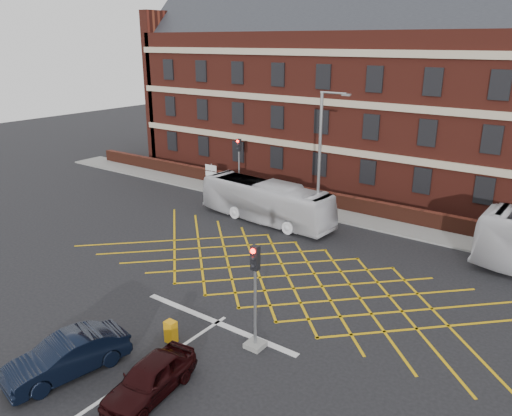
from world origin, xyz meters
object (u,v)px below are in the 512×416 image
Objects in this scene: car_maroon at (150,378)px; street_lamp at (319,188)px; car_navy at (67,356)px; traffic_light_far at (239,171)px; utility_cabinet at (171,332)px; traffic_light_near at (255,307)px; bus_left at (266,201)px; direction_signs at (211,174)px.

street_lamp reaches higher than car_maroon.
car_navy is 0.50× the size of street_lamp.
traffic_light_far is 20.40m from utility_cabinet.
utility_cabinet is at bearing 115.75° from car_maroon.
street_lamp reaches higher than traffic_light_near.
car_maroon is 4.58m from traffic_light_near.
car_maroon is at bearing -80.33° from street_lamp.
utility_cabinet is (4.97, -13.65, -0.89)m from bus_left.
utility_cabinet is at bearing 77.35° from car_navy.
car_maroon reaches higher than utility_cabinet.
traffic_light_near is at bearing -142.39° from bus_left.
direction_signs is at bearing 165.04° from street_lamp.
bus_left is 14.56m from utility_cabinet.
car_maroon is (6.63, -16.26, -0.71)m from bus_left.
car_navy is 1.02× the size of traffic_light_near.
direction_signs is (-11.24, 3.00, -1.56)m from street_lamp.
car_navy is 22.98m from direction_signs.
traffic_light_near is at bearing 67.02° from car_maroon.
utility_cabinet is (1.56, 3.56, -0.26)m from car_navy.
bus_left is 17.57m from car_maroon.
car_navy is 1.16× the size of car_maroon.
car_maroon is 0.43× the size of street_lamp.
direction_signs is (-10.80, 20.28, 0.66)m from car_navy.
street_lamp is (9.14, -3.87, 1.17)m from traffic_light_far.
direction_signs is 20.81m from utility_cabinet.
direction_signs reaches higher than utility_cabinet.
traffic_light_far is at bearing 57.74° from bus_left.
car_navy is at bearing -170.25° from car_maroon.
traffic_light_near and traffic_light_far have the same top height.
traffic_light_far is 2.31m from direction_signs.
traffic_light_near is at bearing -71.55° from street_lamp.
bus_left is 14.35m from traffic_light_near.
car_maroon is at bearing -106.24° from traffic_light_near.
car_maroon is 0.88× the size of traffic_light_far.
bus_left is 1.12× the size of street_lamp.
utility_cabinet is at bearing -85.33° from street_lamp.
street_lamp is at bearing -22.94° from traffic_light_far.
car_navy is 17.42m from street_lamp.
utility_cabinet is (-1.66, 2.60, -0.18)m from car_maroon.
traffic_light_near is 21.44m from direction_signs.
street_lamp is (0.44, 17.27, 2.22)m from car_navy.
traffic_light_far is at bearing 120.26° from utility_cabinet.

